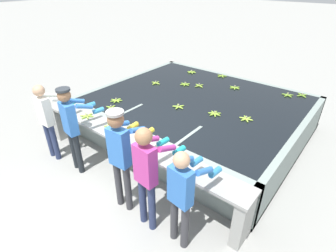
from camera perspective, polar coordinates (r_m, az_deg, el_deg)
ground_plane at (r=5.06m, az=-9.68°, el=-11.82°), size 80.00×80.00×0.00m
wash_tank at (r=6.32m, az=6.15°, el=2.42°), size 4.64×3.91×0.86m
work_ledge at (r=4.79m, az=-8.32°, el=-4.97°), size 4.64×0.45×0.86m
worker_0 at (r=5.61m, az=-24.79°, el=2.01°), size 0.42×0.71×1.61m
worker_1 at (r=5.00m, az=-20.22°, el=0.67°), size 0.47×0.74×1.70m
worker_2 at (r=3.94m, az=-10.23°, el=-5.50°), size 0.44×0.74×1.76m
worker_3 at (r=3.62m, az=-4.52°, el=-9.63°), size 0.44×0.73×1.71m
worker_4 at (r=3.46m, az=3.14°, el=-14.14°), size 0.45×0.72×1.57m
banana_bunch_floating_0 at (r=5.66m, az=2.32°, el=4.24°), size 0.27×0.27×0.08m
banana_bunch_floating_1 at (r=7.82m, az=5.17°, el=11.61°), size 0.28×0.28×0.08m
banana_bunch_floating_2 at (r=5.45m, az=10.13°, el=2.67°), size 0.28×0.28×0.08m
banana_bunch_floating_3 at (r=5.74m, az=-12.28°, el=3.91°), size 0.28×0.28×0.08m
banana_bunch_floating_4 at (r=6.06m, az=-11.21°, el=5.49°), size 0.28×0.27×0.08m
banana_bunch_floating_5 at (r=6.87m, az=14.33°, el=8.10°), size 0.28×0.27×0.08m
banana_bunch_floating_6 at (r=5.40m, az=16.63°, el=1.52°), size 0.28×0.28×0.08m
banana_bunch_floating_7 at (r=6.83m, az=6.78°, el=8.72°), size 0.28×0.28×0.08m
banana_bunch_floating_8 at (r=6.97m, az=27.14°, el=5.98°), size 0.25×0.25×0.08m
banana_bunch_floating_9 at (r=6.84m, az=24.60°, el=6.14°), size 0.27×0.28×0.08m
banana_bunch_floating_10 at (r=7.63m, az=11.62°, el=10.63°), size 0.27×0.28×0.08m
banana_bunch_floating_11 at (r=6.97m, az=-2.68°, el=9.34°), size 0.28×0.28×0.08m
banana_bunch_floating_12 at (r=6.89m, az=3.73°, el=9.06°), size 0.28×0.27×0.08m
banana_bunch_ledge_0 at (r=5.03m, az=-12.24°, el=-0.00°), size 0.28×0.28×0.08m
banana_bunch_ledge_1 at (r=5.51m, az=-17.22°, el=2.09°), size 0.27×0.28×0.08m
knife_0 at (r=4.58m, az=-8.25°, el=-2.95°), size 0.35×0.03×0.02m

